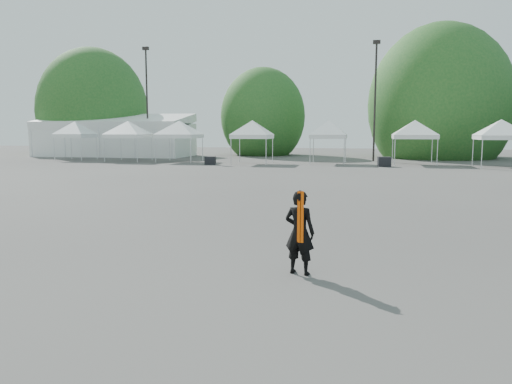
# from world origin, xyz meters

# --- Properties ---
(ground) EXTENTS (120.00, 120.00, 0.00)m
(ground) POSITION_xyz_m (0.00, 0.00, 0.00)
(ground) COLOR #474442
(ground) RESTS_ON ground
(marquee) EXTENTS (15.00, 6.25, 4.23)m
(marquee) POSITION_xyz_m (-22.00, 35.00, 1.97)
(marquee) COLOR white
(marquee) RESTS_ON ground
(light_pole_west) EXTENTS (0.60, 0.25, 10.30)m
(light_pole_west) POSITION_xyz_m (-18.00, 34.00, 5.77)
(light_pole_west) COLOR black
(light_pole_west) RESTS_ON ground
(light_pole_east) EXTENTS (0.60, 0.25, 9.80)m
(light_pole_east) POSITION_xyz_m (3.00, 32.00, 5.52)
(light_pole_east) COLOR black
(light_pole_east) RESTS_ON ground
(tree_far_w) EXTENTS (4.80, 4.80, 7.30)m
(tree_far_w) POSITION_xyz_m (-26.00, 38.00, 4.54)
(tree_far_w) COLOR #382314
(tree_far_w) RESTS_ON ground
(tree_mid_w) EXTENTS (4.16, 4.16, 6.33)m
(tree_mid_w) POSITION_xyz_m (-8.00, 40.00, 3.93)
(tree_mid_w) COLOR #382314
(tree_mid_w) RESTS_ON ground
(tree_mid_e) EXTENTS (5.12, 5.12, 7.79)m
(tree_mid_e) POSITION_xyz_m (9.00, 39.00, 4.84)
(tree_mid_e) COLOR #382314
(tree_mid_e) RESTS_ON ground
(tent_a) EXTENTS (3.86, 3.86, 3.88)m
(tent_a) POSITION_xyz_m (-22.28, 28.53, 3.06)
(tent_a) COLOR silver
(tent_a) RESTS_ON ground
(tent_b) EXTENTS (4.34, 4.34, 3.88)m
(tent_b) POSITION_xyz_m (-17.00, 27.90, 3.06)
(tent_b) COLOR silver
(tent_b) RESTS_ON ground
(tent_c) EXTENTS (4.47, 4.47, 3.88)m
(tent_c) POSITION_xyz_m (-12.55, 28.07, 3.06)
(tent_c) COLOR silver
(tent_c) RESTS_ON ground
(tent_d) EXTENTS (4.10, 4.10, 3.88)m
(tent_d) POSITION_xyz_m (-6.23, 27.11, 3.06)
(tent_d) COLOR silver
(tent_d) RESTS_ON ground
(tent_e) EXTENTS (3.90, 3.90, 3.88)m
(tent_e) POSITION_xyz_m (-0.50, 28.53, 3.06)
(tent_e) COLOR silver
(tent_e) RESTS_ON ground
(tent_f) EXTENTS (4.48, 4.48, 3.88)m
(tent_f) POSITION_xyz_m (5.91, 28.78, 3.06)
(tent_f) COLOR silver
(tent_f) RESTS_ON ground
(tent_g) EXTENTS (4.41, 4.41, 3.88)m
(tent_g) POSITION_xyz_m (11.49, 27.07, 3.06)
(tent_g) COLOR silver
(tent_g) RESTS_ON ground
(man) EXTENTS (0.64, 0.50, 1.56)m
(man) POSITION_xyz_m (1.13, -1.71, 0.78)
(man) COLOR black
(man) RESTS_ON ground
(crate_west) EXTENTS (0.87, 0.72, 0.61)m
(crate_west) POSITION_xyz_m (-9.05, 25.22, 0.31)
(crate_west) COLOR black
(crate_west) RESTS_ON ground
(crate_mid) EXTENTS (0.97, 0.79, 0.70)m
(crate_mid) POSITION_xyz_m (3.66, 26.00, 0.35)
(crate_mid) COLOR black
(crate_mid) RESTS_ON ground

